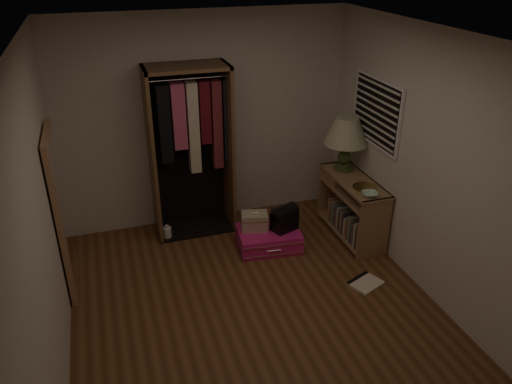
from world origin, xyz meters
TOP-DOWN VIEW (x-y plane):
  - ground at (0.00, 0.00)m, footprint 4.00×4.00m
  - room_walls at (0.08, 0.04)m, footprint 3.52×4.02m
  - console_bookshelf at (1.54, 1.03)m, footprint 0.42×1.12m
  - open_wardrobe at (-0.23, 1.77)m, footprint 0.97×0.50m
  - floor_mirror at (-1.70, 1.00)m, footprint 0.06×0.80m
  - pink_suitcase at (0.49, 1.04)m, footprint 0.79×0.60m
  - train_case at (0.34, 1.12)m, footprint 0.35×0.28m
  - black_bag at (0.67, 1.01)m, footprint 0.34×0.28m
  - table_lamp at (1.54, 1.30)m, footprint 0.64×0.64m
  - brass_tray at (1.54, 0.76)m, footprint 0.30×0.30m
  - ceramic_bowl at (1.49, 0.57)m, footprint 0.22×0.22m
  - white_jug at (-0.63, 1.60)m, footprint 0.14×0.14m
  - floor_book at (1.22, 0.05)m, footprint 0.40×0.37m

SIDE VIEW (x-z plane):
  - ground at x=0.00m, z-range 0.00..0.00m
  - floor_book at x=1.22m, z-range 0.00..0.03m
  - white_jug at x=-0.63m, z-range -0.01..0.17m
  - pink_suitcase at x=0.49m, z-range 0.00..0.22m
  - train_case at x=0.34m, z-range 0.22..0.44m
  - black_bag at x=0.67m, z-range 0.23..0.55m
  - console_bookshelf at x=1.54m, z-range 0.03..0.78m
  - brass_tray at x=1.54m, z-range 0.75..0.77m
  - ceramic_bowl at x=1.49m, z-range 0.75..0.79m
  - floor_mirror at x=-1.70m, z-range 0.00..1.70m
  - open_wardrobe at x=-0.23m, z-range 0.18..2.23m
  - table_lamp at x=1.54m, z-range 0.90..1.57m
  - room_walls at x=0.08m, z-range 0.20..2.80m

